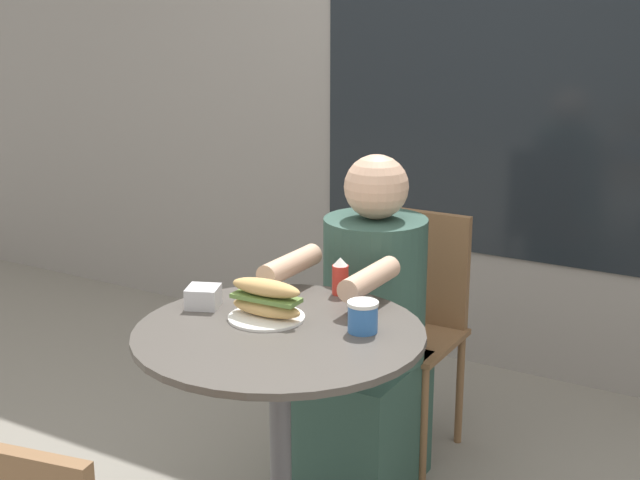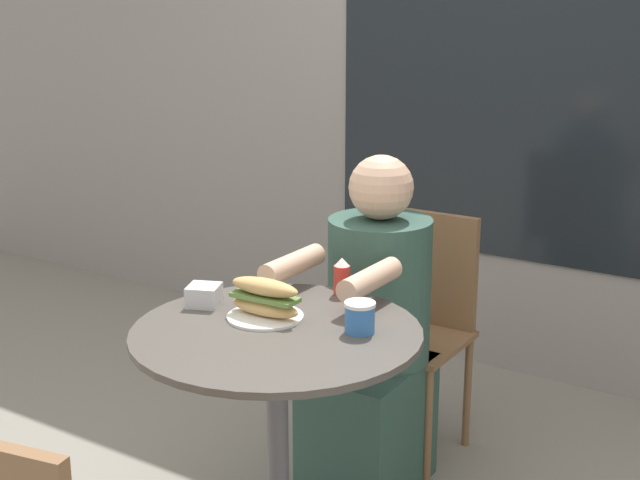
% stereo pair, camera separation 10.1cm
% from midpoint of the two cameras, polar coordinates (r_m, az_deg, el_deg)
% --- Properties ---
extents(storefront_wall, '(8.00, 0.09, 2.80)m').
position_cam_midpoint_polar(storefront_wall, '(3.84, 11.49, 11.79)').
color(storefront_wall, gray).
rests_on(storefront_wall, ground_plane).
extents(cafe_table, '(0.79, 0.79, 0.76)m').
position_cam_midpoint_polar(cafe_table, '(2.48, -3.76, -10.04)').
color(cafe_table, '#47423D').
rests_on(cafe_table, ground_plane).
extents(diner_chair, '(0.38, 0.38, 0.87)m').
position_cam_midpoint_polar(diner_chair, '(3.25, 5.09, -4.45)').
color(diner_chair, brown).
rests_on(diner_chair, ground_plane).
extents(seated_diner, '(0.34, 0.61, 1.14)m').
position_cam_midpoint_polar(seated_diner, '(2.97, 2.16, -6.94)').
color(seated_diner, '#2D4C42').
rests_on(seated_diner, ground_plane).
extents(sandwich_on_plate, '(0.22, 0.21, 0.11)m').
position_cam_midpoint_polar(sandwich_on_plate, '(2.47, -4.63, -3.97)').
color(sandwich_on_plate, white).
rests_on(sandwich_on_plate, cafe_table).
extents(drink_cup, '(0.08, 0.08, 0.08)m').
position_cam_midpoint_polar(drink_cup, '(2.37, 1.54, -4.93)').
color(drink_cup, '#336BB7').
rests_on(drink_cup, cafe_table).
extents(napkin_box, '(0.12, 0.12, 0.06)m').
position_cam_midpoint_polar(napkin_box, '(2.59, -8.59, -3.62)').
color(napkin_box, silver).
rests_on(napkin_box, cafe_table).
extents(condiment_bottle, '(0.05, 0.05, 0.11)m').
position_cam_midpoint_polar(condiment_bottle, '(2.66, 0.22, -2.35)').
color(condiment_bottle, red).
rests_on(condiment_bottle, cafe_table).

